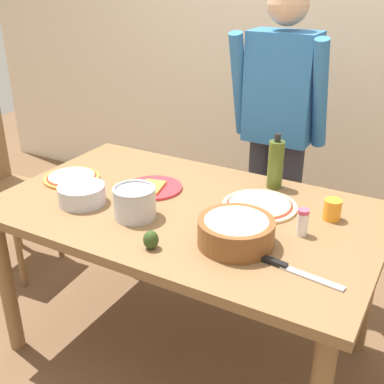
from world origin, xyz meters
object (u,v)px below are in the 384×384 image
object	(u,v)px
mixing_bowl_steel	(82,194)
avocado	(151,240)
cup_orange	(332,210)
salt_shaker	(302,222)
chef_knife	(292,269)
plate_with_slice	(153,188)
dining_table	(186,226)
pizza_cooked_on_tray	(72,177)
steel_pot	(135,202)
person_cook	(279,124)
pizza_raw_on_board	(260,205)
olive_oil_bottle	(276,164)
popcorn_bowl	(236,229)

from	to	relation	value
mixing_bowl_steel	avocado	xyz separation A→B (m)	(0.46, -0.16, -0.01)
cup_orange	salt_shaker	world-z (taller)	salt_shaker
chef_knife	plate_with_slice	bearing A→B (deg)	157.32
dining_table	pizza_cooked_on_tray	bearing A→B (deg)	-178.83
dining_table	plate_with_slice	size ratio (longest dim) A/B	6.15
steel_pot	person_cook	bearing A→B (deg)	74.80
pizza_raw_on_board	olive_oil_bottle	size ratio (longest dim) A/B	1.23
olive_oil_bottle	avocado	xyz separation A→B (m)	(-0.19, -0.72, -0.08)
pizza_raw_on_board	plate_with_slice	size ratio (longest dim) A/B	1.21
chef_knife	pizza_cooked_on_tray	bearing A→B (deg)	169.17
mixing_bowl_steel	steel_pot	size ratio (longest dim) A/B	1.15
plate_with_slice	olive_oil_bottle	xyz separation A→B (m)	(0.47, 0.29, 0.11)
cup_orange	olive_oil_bottle	bearing A→B (deg)	149.87
mixing_bowl_steel	avocado	bearing A→B (deg)	-19.38
pizza_cooked_on_tray	avocado	xyz separation A→B (m)	(0.68, -0.33, 0.03)
pizza_raw_on_board	cup_orange	xyz separation A→B (m)	(0.29, 0.04, 0.03)
pizza_raw_on_board	steel_pot	world-z (taller)	steel_pot
cup_orange	person_cook	bearing A→B (deg)	128.25
olive_oil_bottle	avocado	distance (m)	0.75
pizza_raw_on_board	avocado	distance (m)	0.54
dining_table	salt_shaker	distance (m)	0.51
dining_table	person_cook	size ratio (longest dim) A/B	0.99
popcorn_bowl	steel_pot	distance (m)	0.44
olive_oil_bottle	dining_table	bearing A→B (deg)	-123.52
pizza_cooked_on_tray	olive_oil_bottle	xyz separation A→B (m)	(0.87, 0.39, 0.10)
person_cook	salt_shaker	distance (m)	0.84
plate_with_slice	olive_oil_bottle	bearing A→B (deg)	31.85
popcorn_bowl	avocado	world-z (taller)	popcorn_bowl
pizza_cooked_on_tray	chef_knife	bearing A→B (deg)	-10.83
dining_table	pizza_raw_on_board	xyz separation A→B (m)	(0.27, 0.15, 0.10)
pizza_raw_on_board	avocado	world-z (taller)	avocado
salt_shaker	avocado	distance (m)	0.57
pizza_cooked_on_tray	dining_table	bearing A→B (deg)	1.17
dining_table	mixing_bowl_steel	bearing A→B (deg)	-155.86
popcorn_bowl	mixing_bowl_steel	xyz separation A→B (m)	(-0.71, -0.01, -0.02)
dining_table	pizza_cooked_on_tray	distance (m)	0.63
pizza_raw_on_board	mixing_bowl_steel	bearing A→B (deg)	-153.74
cup_orange	salt_shaker	distance (m)	0.19
dining_table	cup_orange	distance (m)	0.61
steel_pot	cup_orange	size ratio (longest dim) A/B	2.04
plate_with_slice	mixing_bowl_steel	xyz separation A→B (m)	(-0.19, -0.27, 0.03)
person_cook	steel_pot	size ratio (longest dim) A/B	9.34
popcorn_bowl	chef_knife	bearing A→B (deg)	-15.36
pizza_raw_on_board	plate_with_slice	bearing A→B (deg)	-172.13
olive_oil_bottle	cup_orange	size ratio (longest dim) A/B	3.01
popcorn_bowl	avocado	size ratio (longest dim) A/B	4.00
pizza_raw_on_board	popcorn_bowl	bearing A→B (deg)	-83.38
dining_table	olive_oil_bottle	distance (m)	0.49
person_cook	pizza_cooked_on_tray	xyz separation A→B (m)	(-0.74, -0.77, -0.17)
olive_oil_bottle	person_cook	bearing A→B (deg)	109.01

